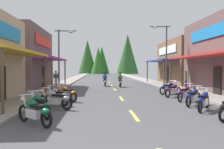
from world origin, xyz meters
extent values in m
cube|color=#4C4C4F|center=(0.00, 32.61, -0.05)|extent=(9.64, 95.22, 0.10)
cube|color=gray|center=(-5.90, 32.61, 0.06)|extent=(2.17, 95.22, 0.12)
cube|color=#9E9991|center=(5.90, 32.61, 0.06)|extent=(2.17, 95.22, 0.12)
cube|color=#E0C64C|center=(0.00, 7.35, 0.01)|extent=(0.16, 2.40, 0.01)
cube|color=#E0C64C|center=(0.00, 12.89, 0.01)|extent=(0.16, 2.40, 0.01)
cube|color=#E0C64C|center=(0.00, 19.18, 0.01)|extent=(0.16, 2.40, 0.01)
cube|color=#E0C64C|center=(0.00, 24.60, 0.01)|extent=(0.16, 2.40, 0.01)
cube|color=#E0C64C|center=(0.00, 30.00, 0.01)|extent=(0.16, 2.40, 0.01)
cube|color=#E0C64C|center=(0.00, 36.21, 0.01)|extent=(0.16, 2.40, 0.01)
cube|color=#E0C64C|center=(0.00, 42.94, 0.01)|extent=(0.16, 2.40, 0.01)
cube|color=#E0C64C|center=(0.00, 49.68, 0.01)|extent=(0.16, 2.40, 0.01)
cube|color=#E0C64C|center=(0.00, 56.13, 0.01)|extent=(0.16, 2.40, 0.01)
cube|color=#E0C64C|center=(0.00, 63.08, 0.01)|extent=(0.16, 2.40, 0.01)
cube|color=#E0C64C|center=(0.00, 68.24, 0.01)|extent=(0.16, 2.40, 0.01)
cube|color=gold|center=(-6.09, 11.23, 2.90)|extent=(1.80, 8.15, 0.16)
cylinder|color=brown|center=(-5.39, 7.35, 1.41)|extent=(0.14, 0.14, 2.82)
cylinder|color=brown|center=(-5.39, 15.10, 1.41)|extent=(0.14, 0.14, 2.82)
cube|color=#197FCC|center=(-6.93, 11.23, 4.18)|extent=(0.10, 6.34, 0.90)
cube|color=black|center=(-6.95, 11.23, 1.05)|extent=(0.08, 1.10, 2.10)
cube|color=brown|center=(-10.81, 21.62, 2.96)|extent=(7.65, 9.10, 5.91)
cube|color=#8C338C|center=(-6.09, 21.62, 2.90)|extent=(1.80, 8.19, 0.16)
cylinder|color=brown|center=(-5.39, 17.72, 1.41)|extent=(0.14, 0.14, 2.82)
cylinder|color=brown|center=(-5.39, 25.51, 1.41)|extent=(0.14, 0.14, 2.82)
cube|color=red|center=(-6.93, 21.62, 4.61)|extent=(0.10, 6.37, 0.90)
cube|color=black|center=(-6.95, 21.62, 1.05)|extent=(0.08, 1.10, 2.10)
cube|color=#B72D28|center=(6.09, 13.97, 2.90)|extent=(1.80, 12.18, 0.16)
cylinder|color=brown|center=(5.39, 19.86, 1.41)|extent=(0.14, 0.14, 2.82)
cube|color=#197FCC|center=(6.93, 13.97, 4.70)|extent=(0.10, 9.48, 0.90)
cube|color=black|center=(6.95, 13.97, 1.05)|extent=(0.08, 1.10, 2.10)
cube|color=brown|center=(10.22, 26.53, 2.69)|extent=(6.45, 10.09, 5.39)
cube|color=navy|center=(6.09, 26.53, 2.90)|extent=(1.80, 9.08, 0.16)
cylinder|color=brown|center=(5.39, 22.19, 1.41)|extent=(0.14, 0.14, 2.82)
cylinder|color=brown|center=(5.39, 30.87, 1.41)|extent=(0.14, 0.14, 2.82)
cube|color=white|center=(6.93, 26.53, 4.20)|extent=(0.10, 7.06, 0.90)
cube|color=black|center=(6.95, 26.53, 1.05)|extent=(0.08, 1.10, 2.10)
cylinder|color=#474C51|center=(-5.22, 20.24, 2.79)|extent=(0.14, 0.14, 5.59)
cylinder|color=#474C51|center=(-4.59, 20.24, 5.49)|extent=(2.05, 0.10, 0.10)
ellipsoid|color=silver|center=(-4.07, 20.24, 5.39)|extent=(0.50, 0.30, 0.24)
cylinder|color=#474C51|center=(5.22, 20.76, 3.09)|extent=(0.14, 0.14, 6.17)
cylinder|color=#474C51|center=(4.59, 20.76, 6.07)|extent=(2.05, 0.10, 0.10)
ellipsoid|color=silver|center=(4.07, 20.76, 5.97)|extent=(0.50, 0.30, 0.24)
torus|color=black|center=(3.09, 5.92, 0.32)|extent=(0.57, 0.46, 0.64)
ellipsoid|color=black|center=(3.13, 5.95, 0.55)|extent=(0.50, 0.46, 0.24)
torus|color=black|center=(3.90, 8.97, 0.32)|extent=(0.46, 0.58, 0.64)
torus|color=black|center=(3.02, 7.75, 0.32)|extent=(0.46, 0.58, 0.64)
cube|color=silver|center=(3.46, 8.36, 0.40)|extent=(0.64, 0.73, 0.32)
ellipsoid|color=navy|center=(3.57, 8.52, 0.72)|extent=(0.59, 0.64, 0.28)
cube|color=black|center=(3.31, 8.16, 0.68)|extent=(0.58, 0.65, 0.12)
ellipsoid|color=navy|center=(3.05, 7.79, 0.55)|extent=(0.45, 0.50, 0.24)
cylinder|color=silver|center=(3.82, 8.86, 0.65)|extent=(0.27, 0.34, 0.71)
cylinder|color=silver|center=(3.75, 8.77, 1.02)|extent=(0.51, 0.38, 0.04)
sphere|color=white|center=(3.91, 8.99, 0.85)|extent=(0.16, 0.16, 0.16)
torus|color=black|center=(4.07, 10.44, 0.32)|extent=(0.49, 0.55, 0.64)
torus|color=black|center=(3.09, 9.31, 0.32)|extent=(0.49, 0.55, 0.64)
cube|color=silver|center=(3.58, 9.87, 0.40)|extent=(0.67, 0.71, 0.32)
ellipsoid|color=navy|center=(3.71, 10.02, 0.72)|extent=(0.61, 0.63, 0.28)
cube|color=black|center=(3.41, 9.68, 0.68)|extent=(0.60, 0.64, 0.12)
ellipsoid|color=navy|center=(3.12, 9.34, 0.55)|extent=(0.47, 0.49, 0.24)
cylinder|color=silver|center=(3.98, 10.34, 0.65)|extent=(0.29, 0.32, 0.71)
cylinder|color=silver|center=(3.91, 10.25, 1.02)|extent=(0.48, 0.42, 0.04)
sphere|color=white|center=(4.09, 10.46, 0.85)|extent=(0.16, 0.16, 0.16)
torus|color=black|center=(4.30, 12.23, 0.32)|extent=(0.51, 0.54, 0.64)
torus|color=black|center=(3.28, 11.12, 0.32)|extent=(0.51, 0.54, 0.64)
cube|color=silver|center=(3.79, 11.67, 0.40)|extent=(0.68, 0.70, 0.32)
ellipsoid|color=#721972|center=(3.93, 11.82, 0.72)|extent=(0.61, 0.63, 0.28)
cube|color=black|center=(3.62, 11.49, 0.68)|extent=(0.61, 0.63, 0.12)
ellipsoid|color=#721972|center=(3.32, 11.16, 0.55)|extent=(0.47, 0.49, 0.24)
cylinder|color=silver|center=(4.21, 12.13, 0.65)|extent=(0.30, 0.31, 0.71)
cylinder|color=silver|center=(4.13, 12.04, 1.02)|extent=(0.47, 0.44, 0.04)
sphere|color=white|center=(4.32, 12.25, 0.85)|extent=(0.16, 0.16, 0.16)
torus|color=black|center=(4.23, 14.20, 0.32)|extent=(0.53, 0.51, 0.64)
torus|color=black|center=(3.15, 13.16, 0.32)|extent=(0.53, 0.51, 0.64)
cube|color=silver|center=(3.69, 13.68, 0.40)|extent=(0.70, 0.69, 0.32)
ellipsoid|color=#721972|center=(3.84, 13.82, 0.72)|extent=(0.63, 0.62, 0.28)
cube|color=black|center=(3.51, 13.51, 0.68)|extent=(0.63, 0.62, 0.12)
ellipsoid|color=#721972|center=(3.18, 13.19, 0.55)|extent=(0.48, 0.48, 0.24)
cylinder|color=silver|center=(4.14, 14.11, 0.65)|extent=(0.31, 0.30, 0.71)
cylinder|color=silver|center=(4.05, 14.02, 1.02)|extent=(0.44, 0.46, 0.04)
sphere|color=white|center=(4.25, 14.22, 0.85)|extent=(0.16, 0.16, 0.16)
torus|color=black|center=(4.52, 15.73, 0.32)|extent=(0.59, 0.44, 0.64)
torus|color=black|center=(3.27, 14.90, 0.32)|extent=(0.59, 0.44, 0.64)
cube|color=silver|center=(3.89, 15.32, 0.40)|extent=(0.74, 0.62, 0.32)
ellipsoid|color=navy|center=(4.06, 15.43, 0.72)|extent=(0.64, 0.58, 0.28)
cube|color=black|center=(3.69, 15.18, 0.68)|extent=(0.65, 0.56, 0.12)
ellipsoid|color=navy|center=(3.31, 14.93, 0.55)|extent=(0.50, 0.44, 0.24)
cylinder|color=silver|center=(4.41, 15.66, 0.65)|extent=(0.34, 0.25, 0.71)
cylinder|color=silver|center=(4.31, 15.59, 1.02)|extent=(0.36, 0.52, 0.04)
sphere|color=white|center=(4.55, 15.75, 0.85)|extent=(0.16, 0.16, 0.16)
torus|color=black|center=(-4.27, 6.43, 0.32)|extent=(0.52, 0.52, 0.64)
torus|color=black|center=(-3.21, 5.37, 0.32)|extent=(0.52, 0.52, 0.64)
cube|color=silver|center=(-3.74, 5.90, 0.40)|extent=(0.69, 0.69, 0.32)
ellipsoid|color=#0C5933|center=(-3.88, 6.04, 0.72)|extent=(0.62, 0.62, 0.28)
cube|color=black|center=(-3.56, 5.73, 0.68)|extent=(0.62, 0.62, 0.12)
ellipsoid|color=#0C5933|center=(-3.24, 5.41, 0.55)|extent=(0.48, 0.48, 0.24)
cylinder|color=silver|center=(-4.18, 6.34, 0.65)|extent=(0.31, 0.30, 0.71)
cylinder|color=silver|center=(-4.09, 6.25, 1.02)|extent=(0.45, 0.45, 0.04)
sphere|color=white|center=(-4.29, 6.45, 0.85)|extent=(0.16, 0.16, 0.16)
torus|color=black|center=(-4.34, 7.91, 0.32)|extent=(0.45, 0.58, 0.64)
torus|color=black|center=(-3.48, 6.69, 0.32)|extent=(0.45, 0.58, 0.64)
cube|color=silver|center=(-3.91, 7.30, 0.40)|extent=(0.63, 0.73, 0.32)
ellipsoid|color=#0C5933|center=(-4.03, 7.46, 0.72)|extent=(0.58, 0.64, 0.28)
cube|color=black|center=(-3.77, 7.10, 0.68)|extent=(0.58, 0.65, 0.12)
ellipsoid|color=#0C5933|center=(-3.51, 6.73, 0.55)|extent=(0.45, 0.50, 0.24)
cylinder|color=silver|center=(-4.27, 7.81, 0.65)|extent=(0.26, 0.34, 0.71)
cylinder|color=silver|center=(-4.20, 7.71, 1.02)|extent=(0.51, 0.38, 0.04)
sphere|color=white|center=(-4.36, 7.94, 0.85)|extent=(0.16, 0.16, 0.16)
torus|color=black|center=(-4.27, 9.53, 0.32)|extent=(0.60, 0.42, 0.64)
torus|color=black|center=(-2.98, 8.75, 0.32)|extent=(0.60, 0.42, 0.64)
cube|color=silver|center=(-3.62, 9.14, 0.40)|extent=(0.74, 0.60, 0.32)
ellipsoid|color=#99999E|center=(-3.79, 9.24, 0.72)|extent=(0.64, 0.56, 0.28)
cube|color=black|center=(-3.41, 9.01, 0.68)|extent=(0.66, 0.55, 0.12)
ellipsoid|color=#99999E|center=(-3.02, 8.78, 0.55)|extent=(0.50, 0.43, 0.24)
cylinder|color=silver|center=(-4.15, 9.46, 0.65)|extent=(0.35, 0.24, 0.71)
cylinder|color=silver|center=(-4.05, 9.40, 1.02)|extent=(0.34, 0.53, 0.04)
sphere|color=white|center=(-4.29, 9.54, 0.85)|extent=(0.16, 0.16, 0.16)
torus|color=black|center=(-4.28, 11.07, 0.32)|extent=(0.51, 0.54, 0.64)
torus|color=black|center=(-3.26, 9.97, 0.32)|extent=(0.51, 0.54, 0.64)
cube|color=silver|center=(-3.77, 10.52, 0.40)|extent=(0.68, 0.70, 0.32)
ellipsoid|color=#99999E|center=(-3.91, 10.66, 0.72)|extent=(0.62, 0.63, 0.28)
cube|color=black|center=(-3.60, 10.34, 0.68)|extent=(0.61, 0.63, 0.12)
ellipsoid|color=#99999E|center=(-3.29, 10.01, 0.55)|extent=(0.48, 0.49, 0.24)
cylinder|color=silver|center=(-4.19, 10.97, 0.65)|extent=(0.30, 0.31, 0.71)
cylinder|color=silver|center=(-4.11, 10.88, 1.02)|extent=(0.47, 0.44, 0.04)
sphere|color=white|center=(-4.30, 11.09, 0.85)|extent=(0.16, 0.16, 0.16)
torus|color=black|center=(-3.93, 12.44, 0.32)|extent=(0.50, 0.54, 0.64)
torus|color=black|center=(-2.94, 11.32, 0.32)|extent=(0.50, 0.54, 0.64)
cube|color=silver|center=(-3.43, 11.88, 0.40)|extent=(0.67, 0.71, 0.32)
ellipsoid|color=#BF660C|center=(-3.57, 12.03, 0.72)|extent=(0.61, 0.63, 0.28)
cube|color=black|center=(-3.27, 11.69, 0.68)|extent=(0.61, 0.63, 0.12)
ellipsoid|color=#BF660C|center=(-2.97, 11.35, 0.55)|extent=(0.47, 0.49, 0.24)
cylinder|color=silver|center=(-3.85, 12.34, 0.65)|extent=(0.29, 0.32, 0.71)
cylinder|color=silver|center=(-3.77, 12.25, 1.02)|extent=(0.47, 0.43, 0.04)
sphere|color=white|center=(-3.95, 12.46, 0.85)|extent=(0.16, 0.16, 0.16)
torus|color=black|center=(0.75, 23.07, 0.32)|extent=(0.11, 0.64, 0.64)
torus|color=black|center=(0.74, 21.57, 0.32)|extent=(0.11, 0.64, 0.64)
cube|color=silver|center=(0.75, 22.32, 0.40)|extent=(0.29, 0.70, 0.32)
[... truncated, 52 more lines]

